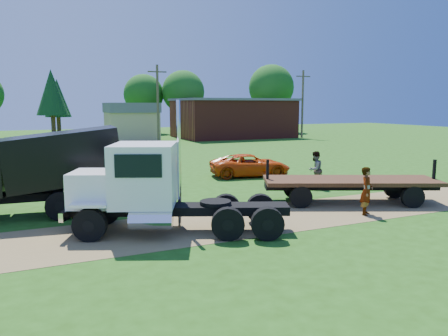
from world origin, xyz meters
name	(u,v)px	position (x,y,z in m)	size (l,w,h in m)	color
ground	(256,220)	(0.00, 0.00, 0.00)	(140.00, 140.00, 0.00)	#224B10
dirt_track	(256,219)	(0.00, 0.00, 0.01)	(120.00, 4.20, 0.01)	olive
white_semi_tractor	(147,188)	(-4.27, 0.13, 1.59)	(7.77, 5.12, 4.65)	black
black_dump_truck	(24,168)	(-8.19, 4.27, 1.97)	(8.36, 3.08, 3.58)	black
orange_pickup	(250,165)	(4.69, 9.45, 0.70)	(2.31, 5.01, 1.39)	#CC4109
flatbed_trailer	(350,184)	(5.37, 0.87, 0.86)	(8.08, 5.33, 2.00)	#3C1E13
spectator_a	(367,191)	(4.48, -1.16, 0.99)	(0.72, 0.47, 1.97)	#999999
spectator_b	(315,170)	(6.05, 4.51, 1.00)	(0.97, 0.76, 2.00)	#999999
brick_building	(233,118)	(18.00, 40.00, 2.66)	(15.40, 10.40, 5.30)	maroon
tan_shed	(132,121)	(4.00, 40.00, 2.42)	(6.20, 5.40, 4.70)	tan
utility_poles	(158,103)	(6.00, 35.00, 4.71)	(42.20, 0.28, 9.00)	#4E3D2C
tree_row	(113,90)	(3.64, 49.85, 6.59)	(57.15, 11.76, 10.96)	#312014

